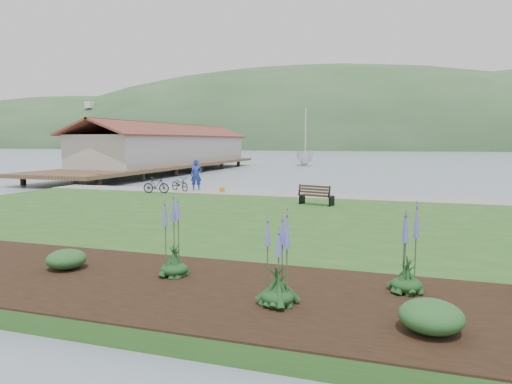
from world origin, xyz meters
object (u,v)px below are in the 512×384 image
(person, at_px, (196,172))
(sailboat, at_px, (305,166))
(park_bench, at_px, (316,195))
(bicycle_a, at_px, (180,184))

(person, bearing_deg, sailboat, 69.37)
(park_bench, height_order, bicycle_a, park_bench)
(person, xyz_separation_m, bicycle_a, (-0.81, -0.64, -0.68))
(person, bearing_deg, bicycle_a, -163.72)
(park_bench, height_order, person, person)
(bicycle_a, relative_size, sailboat, 0.07)
(park_bench, relative_size, bicycle_a, 1.02)
(bicycle_a, distance_m, sailboat, 37.50)
(bicycle_a, bearing_deg, sailboat, 29.59)
(bicycle_a, bearing_deg, person, -22.23)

